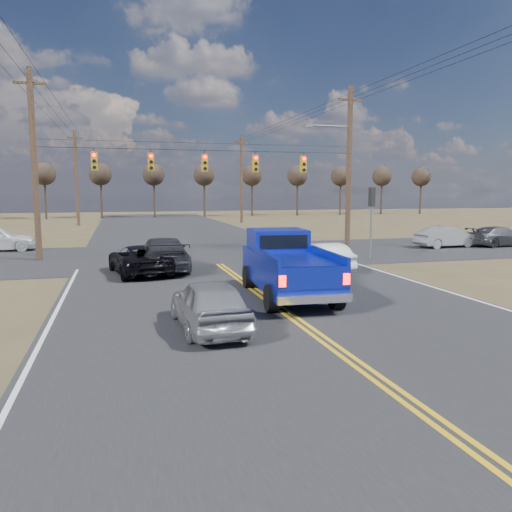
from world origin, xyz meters
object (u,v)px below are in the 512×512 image
object	(u,v)px
pickup_truck	(287,265)
cross_car_east_near	(446,237)
silver_suv	(209,304)
cross_car_east_far	(499,236)
dgrey_car_queue	(163,254)
black_suv	(139,260)
white_car_queue	(324,257)

from	to	relation	value
pickup_truck	cross_car_east_near	distance (m)	19.15
silver_suv	cross_car_east_far	xyz separation A→B (m)	(22.37, 14.85, -0.04)
pickup_truck	dgrey_car_queue	size ratio (longest dim) A/B	1.16
black_suv	dgrey_car_queue	size ratio (longest dim) A/B	0.88
pickup_truck	white_car_queue	size ratio (longest dim) A/B	1.56
pickup_truck	dgrey_car_queue	world-z (taller)	pickup_truck
silver_suv	dgrey_car_queue	xyz separation A→B (m)	(-0.32, 10.44, 0.08)
pickup_truck	black_suv	size ratio (longest dim) A/B	1.31
dgrey_car_queue	black_suv	bearing A→B (deg)	34.63
pickup_truck	cross_car_east_near	bearing A→B (deg)	42.10
black_suv	white_car_queue	size ratio (longest dim) A/B	1.18
cross_car_east_near	cross_car_east_far	bearing A→B (deg)	-99.43
pickup_truck	black_suv	bearing A→B (deg)	131.92
cross_car_east_near	silver_suv	bearing A→B (deg)	124.98
dgrey_car_queue	cross_car_east_near	bearing A→B (deg)	-165.36
black_suv	pickup_truck	bearing A→B (deg)	118.16
cross_car_east_far	dgrey_car_queue	bearing A→B (deg)	94.44
silver_suv	black_suv	xyz separation A→B (m)	(-1.44, 9.68, -0.05)
black_suv	dgrey_car_queue	distance (m)	1.37
silver_suv	cross_car_east_far	world-z (taller)	silver_suv
pickup_truck	silver_suv	distance (m)	4.84
cross_car_east_far	silver_suv	bearing A→B (deg)	117.03
black_suv	dgrey_car_queue	bearing A→B (deg)	-155.38
cross_car_east_far	white_car_queue	bearing A→B (deg)	106.08
silver_suv	dgrey_car_queue	world-z (taller)	dgrey_car_queue
white_car_queue	silver_suv	bearing A→B (deg)	48.73
black_suv	cross_car_east_near	world-z (taller)	cross_car_east_near
pickup_truck	cross_car_east_near	xyz separation A→B (m)	(15.11, 11.75, -0.42)
cross_car_east_near	dgrey_car_queue	bearing A→B (deg)	99.75
silver_suv	cross_car_east_near	distance (m)	23.93
dgrey_car_queue	cross_car_east_near	size ratio (longest dim) A/B	1.28
black_suv	white_car_queue	world-z (taller)	white_car_queue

